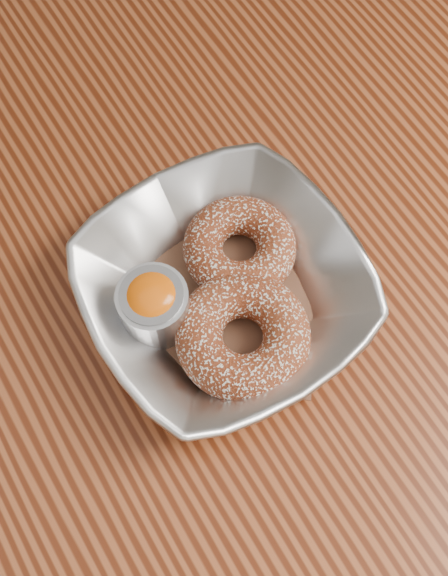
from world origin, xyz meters
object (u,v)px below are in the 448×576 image
donut_back (240,248)px  donut_front (243,336)px  table (174,320)px  ramekin (154,306)px  serving_bowl (224,290)px

donut_back → donut_front: 0.07m
table → donut_back: donut_back is taller
donut_front → ramekin: bearing=131.2°
serving_bowl → ramekin: size_ratio=3.69×
serving_bowl → donut_front: bearing=-101.1°
serving_bowl → donut_back: size_ratio=2.35×
donut_front → ramekin: size_ratio=1.78×
donut_front → donut_back: bearing=59.7°
serving_bowl → ramekin: 0.05m
ramekin → serving_bowl: bearing=-13.5°
table → donut_front: bearing=-75.2°
table → ramekin: 0.14m
donut_back → ramekin: size_ratio=1.57×
donut_front → ramekin: 0.07m
table → donut_back: size_ratio=13.63×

